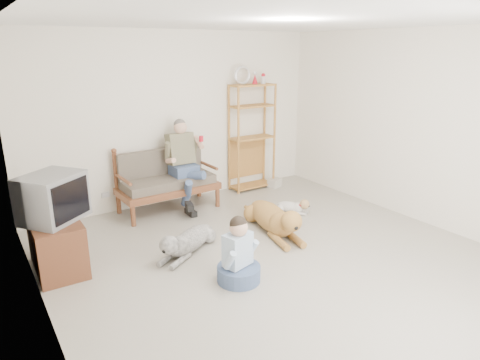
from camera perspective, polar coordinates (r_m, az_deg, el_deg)
floor at (r=5.14m, az=5.79°, el=-11.03°), size 5.50×5.50×0.00m
ceiling at (r=4.54m, az=6.87°, el=20.55°), size 5.50×5.50×0.00m
wall_back at (r=6.96m, az=-8.33°, el=8.14°), size 5.00×0.00×5.00m
wall_left at (r=3.67m, az=-25.51°, el=-1.57°), size 0.00×5.50×5.50m
wall_right at (r=6.52m, az=23.66°, el=6.26°), size 0.00×5.50×5.50m
loveseat at (r=6.71m, az=-9.81°, el=0.14°), size 1.51×0.73×0.95m
man at (r=6.58m, az=-7.23°, el=1.32°), size 0.53×0.76×1.22m
etagere at (r=7.51m, az=1.60°, el=5.83°), size 0.82×0.36×2.15m
book_stack at (r=7.81m, az=4.65°, el=-0.37°), size 0.28×0.24×0.15m
tv_stand at (r=5.30m, az=-23.31°, el=-7.93°), size 0.51×0.91×0.60m
crt_tv at (r=5.10m, az=-23.69°, el=-2.16°), size 0.80×0.78×0.52m
wall_outlet at (r=6.78m, az=-17.48°, el=-1.89°), size 0.12×0.02×0.08m
golden_retriever at (r=5.87m, az=4.64°, el=-5.19°), size 0.61×1.58×0.48m
shaggy_dog at (r=5.35m, az=-7.14°, el=-8.14°), size 1.08×0.75×0.37m
terrier at (r=6.62m, az=7.27°, el=-3.52°), size 0.39×0.56×0.24m
child at (r=4.66m, az=-0.22°, el=-10.35°), size 0.47×0.47×0.75m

